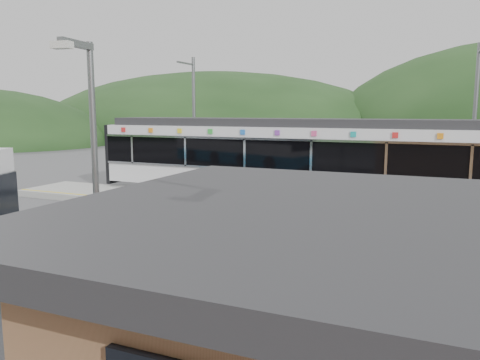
% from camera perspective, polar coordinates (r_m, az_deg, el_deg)
% --- Properties ---
extents(ground, '(120.00, 120.00, 0.00)m').
position_cam_1_polar(ground, '(16.09, 1.63, -6.37)').
color(ground, '#4C4C4F').
rests_on(ground, ground).
extents(hills, '(146.00, 149.00, 26.00)m').
position_cam_1_polar(hills, '(20.17, 24.16, -4.07)').
color(hills, '#1E3D19').
rests_on(hills, ground).
extents(platform, '(26.00, 3.20, 0.30)m').
position_cam_1_polar(platform, '(19.08, 5.32, -3.58)').
color(platform, '#9E9E99').
rests_on(platform, ground).
extents(yellow_line, '(26.00, 0.10, 0.01)m').
position_cam_1_polar(yellow_line, '(17.84, 4.02, -3.90)').
color(yellow_line, yellow).
rests_on(yellow_line, platform).
extents(train, '(20.44, 3.01, 3.74)m').
position_cam_1_polar(train, '(21.26, 8.42, 2.84)').
color(train, black).
rests_on(train, ground).
extents(catenary_mast_west, '(0.18, 1.80, 7.00)m').
position_cam_1_polar(catenary_mast_west, '(26.31, -5.66, 7.41)').
color(catenary_mast_west, slate).
rests_on(catenary_mast_west, ground).
extents(catenary_mast_east, '(0.18, 1.80, 7.00)m').
position_cam_1_polar(catenary_mast_east, '(23.05, 26.65, 6.41)').
color(catenary_mast_east, slate).
rests_on(catenary_mast_east, ground).
extents(station_shelter, '(9.20, 6.20, 3.00)m').
position_cam_1_polar(station_shelter, '(6.03, 24.57, -17.58)').
color(station_shelter, brown).
rests_on(station_shelter, ground).
extents(lamp_post, '(0.37, 0.98, 5.37)m').
position_cam_1_polar(lamp_post, '(9.21, -17.76, 2.44)').
color(lamp_post, slate).
rests_on(lamp_post, ground).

